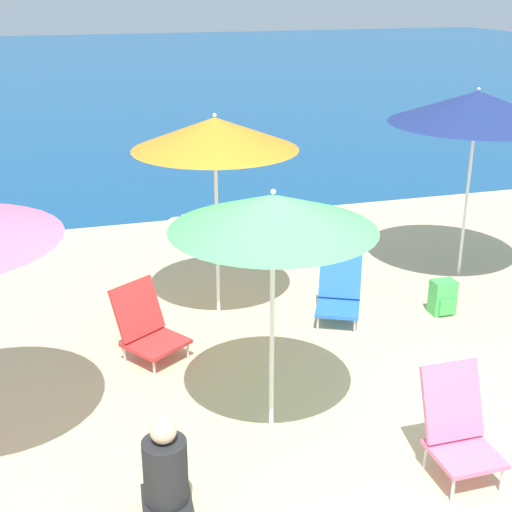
{
  "coord_description": "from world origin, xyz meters",
  "views": [
    {
      "loc": [
        -1.67,
        -4.05,
        3.36
      ],
      "look_at": [
        0.05,
        1.79,
        1.0
      ],
      "focal_mm": 50.0,
      "sensor_mm": 36.0,
      "label": 1
    }
  ],
  "objects_px": {
    "beach_umbrella_navy": "(477,107)",
    "person_seated_near": "(166,480)",
    "beach_umbrella_green": "(273,213)",
    "beach_chair_red": "(146,326)",
    "beach_chair_pink": "(458,425)",
    "beach_umbrella_orange": "(215,134)",
    "backpack_green": "(443,297)",
    "beach_chair_blue": "(339,293)",
    "seagull": "(177,221)"
  },
  "relations": [
    {
      "from": "beach_umbrella_navy",
      "to": "beach_chair_blue",
      "type": "height_order",
      "value": "beach_umbrella_navy"
    },
    {
      "from": "beach_umbrella_orange",
      "to": "person_seated_near",
      "type": "bearing_deg",
      "value": -109.75
    },
    {
      "from": "beach_umbrella_orange",
      "to": "person_seated_near",
      "type": "xyz_separation_m",
      "value": [
        -1.07,
        -2.99,
        -1.63
      ]
    },
    {
      "from": "beach_umbrella_orange",
      "to": "person_seated_near",
      "type": "distance_m",
      "value": 3.57
    },
    {
      "from": "beach_umbrella_orange",
      "to": "backpack_green",
      "type": "bearing_deg",
      "value": -17.13
    },
    {
      "from": "beach_umbrella_green",
      "to": "beach_chair_pink",
      "type": "height_order",
      "value": "beach_umbrella_green"
    },
    {
      "from": "beach_umbrella_orange",
      "to": "beach_chair_pink",
      "type": "relative_size",
      "value": 2.73
    },
    {
      "from": "beach_chair_red",
      "to": "backpack_green",
      "type": "distance_m",
      "value": 3.18
    },
    {
      "from": "beach_umbrella_orange",
      "to": "beach_chair_pink",
      "type": "bearing_deg",
      "value": -71.52
    },
    {
      "from": "beach_umbrella_navy",
      "to": "beach_umbrella_orange",
      "type": "height_order",
      "value": "beach_umbrella_navy"
    },
    {
      "from": "beach_umbrella_orange",
      "to": "person_seated_near",
      "type": "height_order",
      "value": "beach_umbrella_orange"
    },
    {
      "from": "beach_chair_pink",
      "to": "beach_chair_blue",
      "type": "bearing_deg",
      "value": 86.58
    },
    {
      "from": "beach_umbrella_green",
      "to": "beach_umbrella_navy",
      "type": "distance_m",
      "value": 4.0
    },
    {
      "from": "beach_chair_blue",
      "to": "backpack_green",
      "type": "xyz_separation_m",
      "value": [
        1.11,
        -0.22,
        -0.1
      ]
    },
    {
      "from": "beach_chair_red",
      "to": "beach_umbrella_orange",
      "type": "bearing_deg",
      "value": 6.88
    },
    {
      "from": "beach_umbrella_green",
      "to": "beach_umbrella_navy",
      "type": "bearing_deg",
      "value": 37.32
    },
    {
      "from": "person_seated_near",
      "to": "backpack_green",
      "type": "height_order",
      "value": "person_seated_near"
    },
    {
      "from": "beach_umbrella_green",
      "to": "beach_chair_pink",
      "type": "bearing_deg",
      "value": -37.49
    },
    {
      "from": "beach_umbrella_orange",
      "to": "beach_chair_blue",
      "type": "distance_m",
      "value": 2.1
    },
    {
      "from": "beach_chair_pink",
      "to": "beach_chair_red",
      "type": "xyz_separation_m",
      "value": [
        -1.9,
        2.33,
        -0.06
      ]
    },
    {
      "from": "beach_umbrella_navy",
      "to": "person_seated_near",
      "type": "height_order",
      "value": "beach_umbrella_navy"
    },
    {
      "from": "beach_umbrella_orange",
      "to": "beach_chair_pink",
      "type": "height_order",
      "value": "beach_umbrella_orange"
    },
    {
      "from": "beach_chair_blue",
      "to": "beach_chair_red",
      "type": "xyz_separation_m",
      "value": [
        -2.07,
        -0.25,
        0.03
      ]
    },
    {
      "from": "backpack_green",
      "to": "beach_umbrella_navy",
      "type": "bearing_deg",
      "value": 50.11
    },
    {
      "from": "person_seated_near",
      "to": "backpack_green",
      "type": "distance_m",
      "value": 4.08
    },
    {
      "from": "person_seated_near",
      "to": "beach_umbrella_navy",
      "type": "bearing_deg",
      "value": 41.53
    },
    {
      "from": "backpack_green",
      "to": "person_seated_near",
      "type": "bearing_deg",
      "value": -145.92
    },
    {
      "from": "beach_umbrella_navy",
      "to": "beach_chair_blue",
      "type": "distance_m",
      "value": 2.65
    },
    {
      "from": "beach_umbrella_green",
      "to": "beach_umbrella_navy",
      "type": "height_order",
      "value": "beach_umbrella_navy"
    },
    {
      "from": "beach_umbrella_green",
      "to": "beach_chair_red",
      "type": "relative_size",
      "value": 2.6
    },
    {
      "from": "beach_umbrella_orange",
      "to": "beach_chair_blue",
      "type": "bearing_deg",
      "value": -22.14
    },
    {
      "from": "beach_chair_blue",
      "to": "person_seated_near",
      "type": "height_order",
      "value": "person_seated_near"
    },
    {
      "from": "person_seated_near",
      "to": "seagull",
      "type": "distance_m",
      "value": 5.91
    },
    {
      "from": "beach_chair_pink",
      "to": "beach_chair_blue",
      "type": "height_order",
      "value": "beach_chair_pink"
    },
    {
      "from": "beach_umbrella_green",
      "to": "seagull",
      "type": "bearing_deg",
      "value": 88.07
    },
    {
      "from": "beach_umbrella_navy",
      "to": "beach_umbrella_orange",
      "type": "xyz_separation_m",
      "value": [
        -3.07,
        -0.21,
        -0.08
      ]
    },
    {
      "from": "beach_umbrella_green",
      "to": "beach_umbrella_orange",
      "type": "xyz_separation_m",
      "value": [
        0.1,
        2.21,
        0.13
      ]
    },
    {
      "from": "person_seated_near",
      "to": "seagull",
      "type": "relative_size",
      "value": 2.91
    },
    {
      "from": "beach_umbrella_orange",
      "to": "seagull",
      "type": "bearing_deg",
      "value": 88.63
    },
    {
      "from": "seagull",
      "to": "beach_chair_blue",
      "type": "bearing_deg",
      "value": -71.1
    },
    {
      "from": "beach_umbrella_navy",
      "to": "backpack_green",
      "type": "height_order",
      "value": "beach_umbrella_navy"
    },
    {
      "from": "beach_umbrella_green",
      "to": "backpack_green",
      "type": "height_order",
      "value": "beach_umbrella_green"
    },
    {
      "from": "beach_chair_pink",
      "to": "beach_umbrella_orange",
      "type": "bearing_deg",
      "value": 108.71
    },
    {
      "from": "backpack_green",
      "to": "beach_chair_blue",
      "type": "bearing_deg",
      "value": 168.56
    },
    {
      "from": "seagull",
      "to": "person_seated_near",
      "type": "bearing_deg",
      "value": -101.14
    },
    {
      "from": "beach_chair_blue",
      "to": "person_seated_near",
      "type": "distance_m",
      "value": 3.38
    },
    {
      "from": "beach_chair_red",
      "to": "seagull",
      "type": "height_order",
      "value": "beach_chair_red"
    },
    {
      "from": "beach_umbrella_orange",
      "to": "beach_chair_red",
      "type": "height_order",
      "value": "beach_umbrella_orange"
    },
    {
      "from": "beach_chair_blue",
      "to": "beach_chair_red",
      "type": "relative_size",
      "value": 0.96
    },
    {
      "from": "beach_chair_pink",
      "to": "beach_chair_blue",
      "type": "distance_m",
      "value": 2.59
    }
  ]
}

